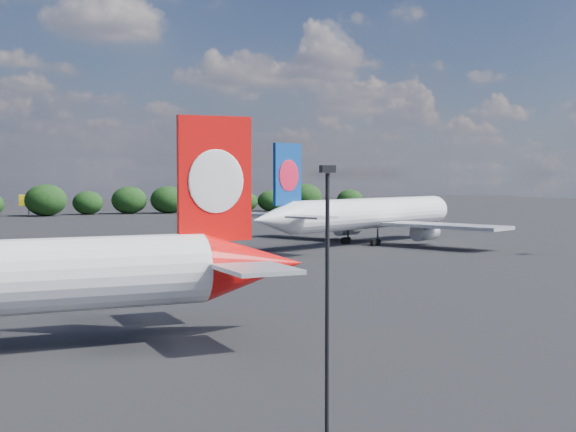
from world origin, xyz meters
name	(u,v)px	position (x,y,z in m)	size (l,w,h in m)	color
ground	(6,267)	(0.00, 60.00, 0.00)	(500.00, 500.00, 0.00)	black
china_southern_airliner	(364,215)	(52.91, 70.89, 4.62)	(43.91, 42.36, 15.16)	white
apron_lamp_post	(327,299)	(7.55, -12.37, 6.26)	(0.55, 0.30, 11.22)	black
billboard_yellow	(29,201)	(12.00, 182.00, 3.87)	(5.00, 0.30, 5.50)	gold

